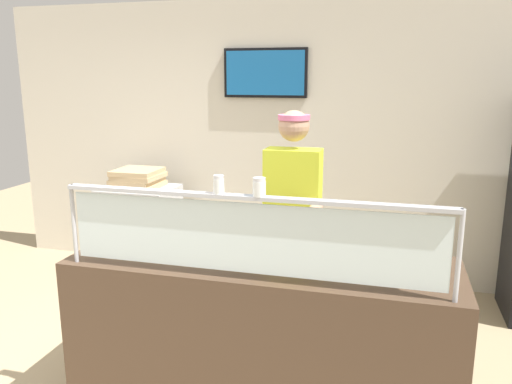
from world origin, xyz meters
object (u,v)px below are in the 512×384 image
Objects in this scene: pizza_box_stack at (138,178)px; parmesan_shaker at (219,186)px; pizza_server at (262,250)px; worker_figure at (293,220)px; pepper_flake_shaker at (259,188)px; pizza_tray at (261,252)px.

parmesan_shaker is at bearing -52.61° from pizza_box_stack.
pizza_server is 0.16× the size of worker_figure.
worker_figure is at bearing 78.30° from pizza_server.
pepper_flake_shaker is 1.08m from worker_figure.
pizza_tray is 0.24× the size of worker_figure.
pizza_box_stack is at bearing 129.25° from pizza_server.
parmesan_shaker is at bearing -107.22° from pizza_tray.
pepper_flake_shaker is 0.21× the size of pizza_box_stack.
pizza_server is 0.62m from worker_figure.
pizza_tray is at bearing -97.02° from worker_figure.
worker_figure is at bearing 91.04° from pepper_flake_shaker.
worker_figure is at bearing -30.78° from pizza_box_stack.
pizza_box_stack reaches higher than pizza_server.
pizza_server is 0.62× the size of pizza_box_stack.
pepper_flake_shaker is 0.05× the size of worker_figure.
pizza_tray is 0.62m from pepper_flake_shaker.
pizza_server reaches higher than pizza_tray.
pizza_server is 0.59m from pepper_flake_shaker.
pizza_tray is 4.43× the size of pepper_flake_shaker.
pizza_tray is at bearing 118.52° from pizza_server.
pizza_box_stack is (-1.54, 2.02, -0.43)m from parmesan_shaker.
pizza_tray is 1.48× the size of pizza_server.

